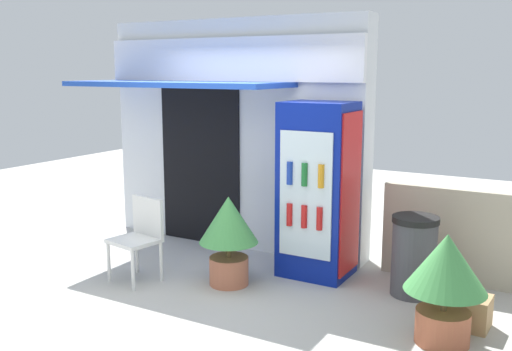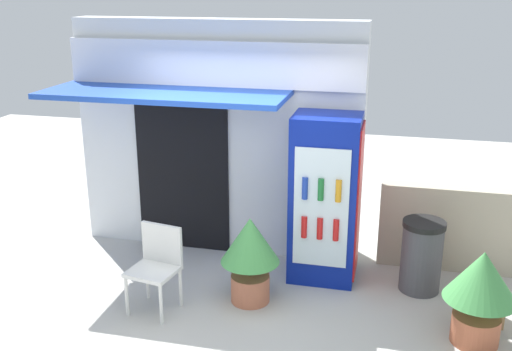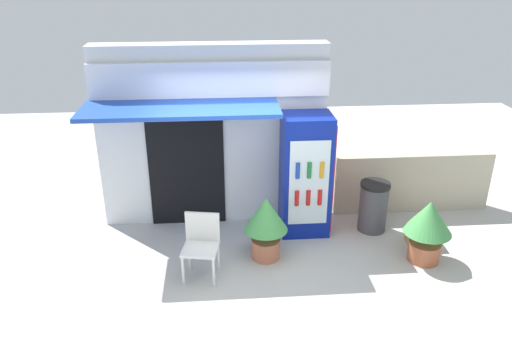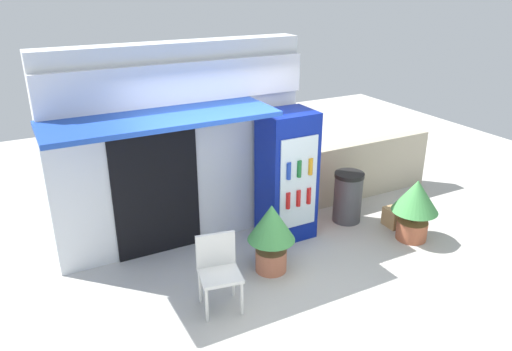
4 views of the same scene
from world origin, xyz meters
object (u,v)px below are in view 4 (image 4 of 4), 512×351
object	(u,v)px
potted_plant_near_shop	(271,231)
trash_bin	(348,197)
drink_cooler	(287,176)
plastic_chair	(218,266)
cardboard_box	(397,216)
potted_plant_curbside	(415,203)

from	to	relation	value
potted_plant_near_shop	trash_bin	bearing A→B (deg)	20.83
drink_cooler	potted_plant_near_shop	world-z (taller)	drink_cooler
drink_cooler	plastic_chair	world-z (taller)	drink_cooler
potted_plant_near_shop	cardboard_box	size ratio (longest dim) A/B	2.45
potted_plant_curbside	trash_bin	bearing A→B (deg)	117.90
cardboard_box	trash_bin	bearing A→B (deg)	140.76
drink_cooler	plastic_chair	bearing A→B (deg)	-145.54
plastic_chair	trash_bin	bearing A→B (deg)	20.85
trash_bin	potted_plant_near_shop	bearing A→B (deg)	-159.17
potted_plant_near_shop	cardboard_box	bearing A→B (deg)	4.20
drink_cooler	plastic_chair	distance (m)	1.96
trash_bin	cardboard_box	bearing A→B (deg)	-39.24
trash_bin	potted_plant_curbside	bearing A→B (deg)	-62.10
potted_plant_curbside	trash_bin	xyz separation A→B (m)	(-0.49, 0.92, -0.17)
plastic_chair	drink_cooler	bearing A→B (deg)	34.46
potted_plant_near_shop	drink_cooler	bearing A→B (deg)	47.44
potted_plant_curbside	plastic_chair	bearing A→B (deg)	-178.33
potted_plant_curbside	cardboard_box	xyz separation A→B (m)	(0.12, 0.42, -0.44)
drink_cooler	plastic_chair	xyz separation A→B (m)	(-1.58, -1.08, -0.43)
drink_cooler	potted_plant_near_shop	size ratio (longest dim) A/B	2.01
potted_plant_near_shop	trash_bin	distance (m)	1.89
potted_plant_curbside	trash_bin	world-z (taller)	potted_plant_curbside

